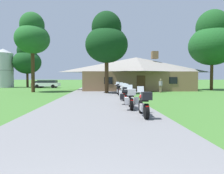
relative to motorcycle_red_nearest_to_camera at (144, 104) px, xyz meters
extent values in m
plane|color=#386628|center=(-2.21, 12.20, -0.62)|extent=(500.00, 500.00, 0.00)
cube|color=slate|center=(-2.21, 10.20, -0.59)|extent=(6.40, 80.00, 0.06)
cylinder|color=black|center=(0.02, 0.87, -0.24)|extent=(0.13, 0.64, 0.64)
cylinder|color=black|center=(-0.02, -0.57, -0.24)|extent=(0.17, 0.64, 0.64)
cube|color=silver|center=(0.00, 0.13, -0.18)|extent=(0.28, 0.57, 0.30)
ellipsoid|color=maroon|center=(0.01, 0.39, 0.27)|extent=(0.31, 0.53, 0.26)
cube|color=black|center=(0.00, -0.07, 0.18)|extent=(0.29, 0.53, 0.10)
cylinder|color=silver|center=(0.02, 0.83, 0.46)|extent=(0.66, 0.05, 0.03)
cylinder|color=silver|center=(0.02, 0.87, 0.12)|extent=(0.07, 0.24, 0.73)
cube|color=#B2BCC6|center=(0.02, 0.93, 0.60)|extent=(0.32, 0.12, 0.27)
sphere|color=silver|center=(0.02, 0.83, 0.32)|extent=(0.11, 0.11, 0.11)
cube|color=black|center=(-0.02, -0.62, 0.40)|extent=(0.41, 0.37, 0.32)
cube|color=red|center=(-0.02, -0.79, -0.01)|extent=(0.14, 0.03, 0.06)
cylinder|color=silver|center=(0.13, -0.25, -0.34)|extent=(0.09, 0.55, 0.07)
cylinder|color=black|center=(-0.17, 3.22, -0.24)|extent=(0.16, 0.65, 0.64)
cylinder|color=black|center=(-0.28, 1.78, -0.24)|extent=(0.20, 0.65, 0.64)
cube|color=silver|center=(-0.23, 2.48, -0.18)|extent=(0.30, 0.58, 0.30)
ellipsoid|color=#B2B5BC|center=(-0.21, 2.74, 0.27)|extent=(0.34, 0.54, 0.26)
cube|color=black|center=(-0.24, 2.28, 0.18)|extent=(0.32, 0.54, 0.10)
cylinder|color=silver|center=(-0.18, 3.18, 0.46)|extent=(0.66, 0.08, 0.03)
cylinder|color=silver|center=(-0.17, 3.22, 0.12)|extent=(0.08, 0.24, 0.73)
cube|color=#B2BCC6|center=(-0.17, 3.28, 0.60)|extent=(0.33, 0.13, 0.27)
sphere|color=silver|center=(-0.18, 3.18, 0.32)|extent=(0.11, 0.11, 0.11)
cube|color=#B7B7BC|center=(-0.28, 1.73, 0.40)|extent=(0.42, 0.39, 0.32)
cube|color=red|center=(-0.29, 1.56, -0.01)|extent=(0.14, 0.04, 0.06)
cylinder|color=silver|center=(-0.11, 2.09, -0.34)|extent=(0.11, 0.55, 0.07)
cube|color=#B7B7BC|center=(-0.53, 1.85, -0.06)|extent=(0.23, 0.41, 0.36)
cube|color=#B7B7BC|center=(-0.01, 1.81, -0.06)|extent=(0.23, 0.41, 0.36)
cylinder|color=black|center=(-0.10, 5.60, -0.24)|extent=(0.20, 0.65, 0.64)
cylinder|color=black|center=(-0.30, 4.17, -0.24)|extent=(0.24, 0.66, 0.64)
cube|color=silver|center=(-0.21, 4.87, -0.18)|extent=(0.33, 0.59, 0.30)
ellipsoid|color=#195B33|center=(-0.17, 5.12, 0.27)|extent=(0.37, 0.56, 0.26)
cube|color=black|center=(-0.23, 4.67, 0.18)|extent=(0.35, 0.55, 0.10)
cylinder|color=silver|center=(-0.11, 5.56, 0.46)|extent=(0.66, 0.12, 0.03)
cylinder|color=silver|center=(-0.10, 5.60, 0.12)|extent=(0.09, 0.24, 0.73)
cube|color=#B2BCC6|center=(-0.09, 5.66, 0.60)|extent=(0.33, 0.15, 0.27)
sphere|color=silver|center=(-0.11, 5.56, 0.32)|extent=(0.11, 0.11, 0.11)
cube|color=black|center=(-0.31, 4.12, 0.40)|extent=(0.45, 0.41, 0.32)
cube|color=red|center=(-0.33, 3.95, -0.01)|extent=(0.14, 0.05, 0.06)
cylinder|color=silver|center=(-0.12, 4.47, -0.34)|extent=(0.15, 0.55, 0.07)
cube|color=black|center=(-0.55, 4.26, -0.06)|extent=(0.25, 0.42, 0.36)
cube|color=black|center=(-0.04, 4.19, -0.06)|extent=(0.25, 0.42, 0.36)
cylinder|color=black|center=(0.02, 7.81, -0.24)|extent=(0.19, 0.65, 0.64)
cylinder|color=black|center=(-0.17, 6.39, -0.24)|extent=(0.24, 0.65, 0.64)
cube|color=silver|center=(-0.08, 7.08, -0.18)|extent=(0.33, 0.59, 0.30)
ellipsoid|color=maroon|center=(-0.04, 7.34, 0.27)|extent=(0.37, 0.55, 0.26)
cube|color=black|center=(-0.10, 6.88, 0.18)|extent=(0.35, 0.55, 0.10)
cylinder|color=silver|center=(0.01, 7.77, 0.46)|extent=(0.66, 0.12, 0.03)
cylinder|color=silver|center=(0.02, 7.81, 0.12)|extent=(0.09, 0.24, 0.73)
cube|color=#B2BCC6|center=(0.03, 7.87, 0.60)|extent=(0.33, 0.15, 0.27)
sphere|color=silver|center=(0.01, 7.77, 0.32)|extent=(0.11, 0.11, 0.11)
cube|color=silver|center=(-0.17, 6.34, 0.40)|extent=(0.44, 0.41, 0.32)
cube|color=red|center=(-0.20, 6.17, -0.01)|extent=(0.14, 0.05, 0.06)
cylinder|color=silver|center=(0.01, 6.68, -0.34)|extent=(0.14, 0.55, 0.07)
cube|color=silver|center=(-0.42, 6.47, -0.06)|extent=(0.25, 0.42, 0.36)
cube|color=silver|center=(0.10, 6.40, -0.06)|extent=(0.25, 0.42, 0.36)
cylinder|color=black|center=(0.02, 10.34, -0.24)|extent=(0.13, 0.64, 0.64)
cylinder|color=black|center=(0.07, 8.90, -0.24)|extent=(0.18, 0.65, 0.64)
cube|color=silver|center=(0.05, 9.60, -0.18)|extent=(0.28, 0.57, 0.30)
ellipsoid|color=silver|center=(0.04, 9.86, 0.27)|extent=(0.32, 0.53, 0.26)
cube|color=black|center=(0.05, 9.40, 0.18)|extent=(0.30, 0.53, 0.10)
cylinder|color=silver|center=(0.02, 10.30, 0.46)|extent=(0.66, 0.06, 0.03)
cylinder|color=silver|center=(0.02, 10.34, 0.12)|extent=(0.07, 0.24, 0.73)
cube|color=#B2BCC6|center=(0.02, 10.40, 0.60)|extent=(0.32, 0.12, 0.27)
sphere|color=silver|center=(0.02, 10.30, 0.32)|extent=(0.11, 0.11, 0.11)
cube|color=#B7B7BC|center=(0.07, 8.85, 0.40)|extent=(0.41, 0.37, 0.32)
cube|color=red|center=(0.08, 8.68, -0.01)|extent=(0.14, 0.04, 0.06)
cylinder|color=silver|center=(0.20, 9.22, -0.34)|extent=(0.09, 0.55, 0.07)
cube|color=#B7B7BC|center=(-0.19, 8.94, -0.06)|extent=(0.21, 0.41, 0.36)
cube|color=#B7B7BC|center=(0.33, 8.96, -0.06)|extent=(0.21, 0.41, 0.36)
cylinder|color=black|center=(-0.12, 12.83, -0.24)|extent=(0.12, 0.64, 0.64)
cylinder|color=black|center=(-0.10, 11.39, -0.24)|extent=(0.16, 0.64, 0.64)
cube|color=silver|center=(-0.11, 12.09, -0.18)|extent=(0.27, 0.56, 0.30)
ellipsoid|color=silver|center=(-0.11, 12.35, 0.27)|extent=(0.31, 0.52, 0.26)
cube|color=black|center=(-0.11, 11.89, 0.18)|extent=(0.29, 0.52, 0.10)
cylinder|color=silver|center=(-0.12, 12.79, 0.46)|extent=(0.66, 0.04, 0.03)
cylinder|color=silver|center=(-0.12, 12.83, 0.12)|extent=(0.06, 0.24, 0.73)
cube|color=#B2BCC6|center=(-0.12, 12.89, 0.60)|extent=(0.32, 0.11, 0.27)
sphere|color=silver|center=(-0.12, 12.79, 0.32)|extent=(0.11, 0.11, 0.11)
cube|color=black|center=(-0.10, 11.34, 0.40)|extent=(0.41, 0.37, 0.32)
cube|color=red|center=(-0.09, 11.17, -0.01)|extent=(0.14, 0.03, 0.06)
cylinder|color=silver|center=(0.04, 11.71, -0.34)|extent=(0.08, 0.55, 0.07)
cylinder|color=black|center=(0.05, 14.94, -0.24)|extent=(0.15, 0.65, 0.64)
cylinder|color=black|center=(-0.03, 13.51, -0.24)|extent=(0.19, 0.65, 0.64)
cube|color=silver|center=(0.01, 14.20, -0.18)|extent=(0.29, 0.57, 0.30)
ellipsoid|color=gold|center=(0.03, 14.46, 0.27)|extent=(0.33, 0.54, 0.26)
cube|color=black|center=(0.00, 14.00, 0.18)|extent=(0.31, 0.54, 0.10)
cylinder|color=silver|center=(0.05, 14.90, 0.46)|extent=(0.66, 0.07, 0.03)
cylinder|color=silver|center=(0.05, 14.94, 0.12)|extent=(0.07, 0.24, 0.73)
cube|color=#B2BCC6|center=(0.06, 15.00, 0.60)|extent=(0.33, 0.13, 0.27)
sphere|color=silver|center=(0.05, 14.90, 0.32)|extent=(0.11, 0.11, 0.11)
cube|color=black|center=(-0.03, 13.46, 0.40)|extent=(0.42, 0.38, 0.32)
cube|color=red|center=(-0.04, 13.29, -0.01)|extent=(0.14, 0.04, 0.06)
cylinder|color=silver|center=(0.13, 13.82, -0.34)|extent=(0.10, 0.55, 0.07)
cube|color=brown|center=(3.37, 21.68, 0.71)|extent=(15.30, 7.40, 2.65)
pyramid|color=gray|center=(3.37, 21.68, 3.13)|extent=(16.21, 7.84, 2.19)
cube|color=brown|center=(6.12, 21.68, 4.57)|extent=(0.90, 0.90, 1.10)
cube|color=#472D19|center=(3.37, 17.95, 0.43)|extent=(1.10, 0.08, 2.10)
cube|color=black|center=(-0.91, 17.95, 0.84)|extent=(1.10, 0.06, 0.90)
cube|color=black|center=(7.65, 17.95, 0.84)|extent=(1.10, 0.06, 0.90)
cylinder|color=#75664C|center=(5.46, 15.99, -0.19)|extent=(0.14, 0.14, 0.86)
cylinder|color=#75664C|center=(5.37, 16.14, -0.19)|extent=(0.14, 0.14, 0.86)
cube|color=gray|center=(5.41, 16.07, 0.52)|extent=(0.37, 0.42, 0.56)
cylinder|color=gray|center=(5.53, 15.87, 0.50)|extent=(0.09, 0.09, 0.58)
cylinder|color=gray|center=(5.29, 16.26, 0.50)|extent=(0.09, 0.09, 0.58)
sphere|color=tan|center=(5.41, 16.07, 0.94)|extent=(0.21, 0.21, 0.21)
cylinder|color=#B2AD99|center=(5.41, 16.07, 1.04)|extent=(0.22, 0.22, 0.05)
cylinder|color=#422D19|center=(14.37, 20.77, 1.71)|extent=(0.44, 0.44, 4.66)
ellipsoid|color=#194C1E|center=(14.37, 20.77, 5.88)|extent=(6.68, 6.68, 5.68)
ellipsoid|color=#16441B|center=(14.37, 20.77, 8.55)|extent=(4.68, 4.68, 5.01)
cylinder|color=#422D19|center=(-1.22, 14.78, 1.49)|extent=(0.44, 0.44, 4.21)
ellipsoid|color=#0F3314|center=(-1.22, 14.78, 4.92)|extent=(4.83, 4.83, 4.10)
ellipsoid|color=black|center=(-1.22, 14.78, 6.85)|extent=(3.38, 3.38, 3.62)
cylinder|color=#422D19|center=(-10.38, 17.61, 2.11)|extent=(0.44, 0.44, 5.46)
ellipsoid|color=#1E5623|center=(-10.38, 17.61, 6.01)|extent=(4.26, 4.26, 3.62)
ellipsoid|color=#1B4E20|center=(-10.38, 17.61, 7.71)|extent=(2.98, 2.98, 3.19)
cylinder|color=#422D19|center=(-16.18, 32.46, 1.09)|extent=(0.44, 0.44, 3.42)
ellipsoid|color=#143D19|center=(-16.18, 32.46, 4.26)|extent=(5.30, 5.30, 4.51)
ellipsoid|color=#123716|center=(-16.18, 32.46, 6.38)|extent=(3.71, 3.71, 3.98)
cylinder|color=#B2B7BC|center=(-20.34, 31.64, 2.61)|extent=(3.55, 3.55, 6.45)
cone|color=#999EA3|center=(-20.34, 31.64, 6.28)|extent=(3.62, 3.62, 0.89)
cylinder|color=gray|center=(-20.34, 31.64, 2.61)|extent=(3.65, 3.65, 0.15)
cube|color=silver|center=(-11.73, 29.44, 0.00)|extent=(4.73, 2.19, 0.60)
cube|color=black|center=(-11.54, 29.42, 0.54)|extent=(3.34, 1.87, 0.48)
cylinder|color=black|center=(-13.22, 28.70, -0.30)|extent=(0.66, 0.27, 0.64)
cylinder|color=black|center=(-13.09, 30.39, -0.30)|extent=(0.66, 0.27, 0.64)
cylinder|color=black|center=(-10.38, 28.48, -0.30)|extent=(0.66, 0.27, 0.64)
cylinder|color=black|center=(-10.25, 30.17, -0.30)|extent=(0.66, 0.27, 0.64)
cube|color=black|center=(-14.04, 31.85, -0.07)|extent=(2.47, 4.44, 0.46)
cube|color=black|center=(-14.06, 31.94, 0.37)|extent=(1.89, 2.12, 0.42)
cylinder|color=black|center=(-15.08, 33.00, -0.30)|extent=(0.32, 0.67, 0.64)
cylinder|color=black|center=(-13.41, 33.26, -0.30)|extent=(0.32, 0.67, 0.64)
cylinder|color=black|center=(-14.68, 30.43, -0.30)|extent=(0.32, 0.67, 0.64)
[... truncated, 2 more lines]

